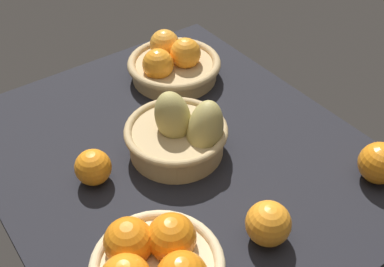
% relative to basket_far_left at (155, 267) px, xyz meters
% --- Properties ---
extents(market_tray, '(0.84, 0.72, 0.03)m').
position_rel_basket_far_left_xyz_m(market_tray, '(0.23, -0.20, -0.06)').
color(market_tray, black).
rests_on(market_tray, ground).
extents(basket_far_left, '(0.21, 0.21, 0.11)m').
position_rel_basket_far_left_xyz_m(basket_far_left, '(0.00, 0.00, 0.00)').
color(basket_far_left, '#D3BC8C').
rests_on(basket_far_left, market_tray).
extents(basket_near_right, '(0.23, 0.23, 0.11)m').
position_rel_basket_far_left_xyz_m(basket_near_right, '(0.46, -0.35, -0.01)').
color(basket_near_right, tan).
rests_on(basket_near_right, market_tray).
extents(basket_center_pears, '(0.21, 0.21, 0.15)m').
position_rel_basket_far_left_xyz_m(basket_center_pears, '(0.23, -0.21, -0.00)').
color(basket_center_pears, tan).
rests_on(basket_center_pears, market_tray).
extents(loose_orange_front_gap, '(0.07, 0.07, 0.07)m').
position_rel_basket_far_left_xyz_m(loose_orange_front_gap, '(0.26, -0.03, -0.01)').
color(loose_orange_front_gap, orange).
rests_on(loose_orange_front_gap, market_tray).
extents(loose_orange_back_gap, '(0.08, 0.08, 0.08)m').
position_rel_basket_far_left_xyz_m(loose_orange_back_gap, '(-0.06, -0.47, -0.01)').
color(loose_orange_back_gap, orange).
rests_on(loose_orange_back_gap, market_tray).
extents(loose_orange_side_gap, '(0.08, 0.08, 0.08)m').
position_rel_basket_far_left_xyz_m(loose_orange_side_gap, '(-0.04, -0.20, -0.01)').
color(loose_orange_side_gap, orange).
rests_on(loose_orange_side_gap, market_tray).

